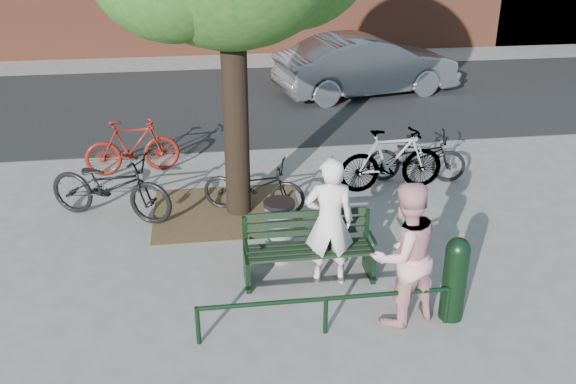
{
  "coord_description": "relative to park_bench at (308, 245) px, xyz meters",
  "views": [
    {
      "loc": [
        -1.3,
        -7.36,
        4.74
      ],
      "look_at": [
        -0.15,
        1.0,
        0.86
      ],
      "focal_mm": 40.0,
      "sensor_mm": 36.0,
      "label": 1
    }
  ],
  "objects": [
    {
      "name": "dirt_pit",
      "position": [
        -1.0,
        2.12,
        -0.47
      ],
      "size": [
        2.4,
        2.0,
        0.02
      ],
      "primitive_type": "cube",
      "color": "brown",
      "rests_on": "ground"
    },
    {
      "name": "litter_bin",
      "position": [
        -0.33,
        0.52,
        -0.02
      ],
      "size": [
        0.44,
        0.44,
        0.91
      ],
      "color": "gray",
      "rests_on": "ground"
    },
    {
      "name": "bicycle_c",
      "position": [
        -0.55,
        2.12,
        -0.03
      ],
      "size": [
        1.82,
        1.14,
        0.9
      ],
      "primitive_type": "imported",
      "rotation": [
        0.0,
        0.0,
        1.23
      ],
      "color": "black",
      "rests_on": "ground"
    },
    {
      "name": "person_right",
      "position": [
        0.95,
        -1.13,
        0.44
      ],
      "size": [
        1.07,
        0.94,
        1.83
      ],
      "primitive_type": "imported",
      "rotation": [
        0.0,
        0.0,
        3.47
      ],
      "color": "#CF8E92",
      "rests_on": "ground"
    },
    {
      "name": "bicycle_b",
      "position": [
        -2.65,
        4.05,
        0.05
      ],
      "size": [
        1.8,
        0.73,
        1.05
      ],
      "primitive_type": "imported",
      "rotation": [
        0.0,
        0.0,
        1.71
      ],
      "color": "#5D130D",
      "rests_on": "ground"
    },
    {
      "name": "bicycle_d",
      "position": [
        1.92,
        2.65,
        0.09
      ],
      "size": [
        1.91,
        0.64,
        1.13
      ],
      "primitive_type": "imported",
      "rotation": [
        0.0,
        0.0,
        1.63
      ],
      "color": "gray",
      "rests_on": "ground"
    },
    {
      "name": "road",
      "position": [
        0.0,
        8.42,
        -0.47
      ],
      "size": [
        40.0,
        7.0,
        0.01
      ],
      "primitive_type": "cube",
      "color": "black",
      "rests_on": "ground"
    },
    {
      "name": "bicycle_a",
      "position": [
        -2.84,
        2.19,
        0.08
      ],
      "size": [
        2.25,
        1.55,
        1.12
      ],
      "primitive_type": "imported",
      "rotation": [
        0.0,
        0.0,
        1.15
      ],
      "color": "black",
      "rests_on": "ground"
    },
    {
      "name": "park_bench",
      "position": [
        0.0,
        0.0,
        0.0
      ],
      "size": [
        1.74,
        0.54,
        0.97
      ],
      "color": "black",
      "rests_on": "ground"
    },
    {
      "name": "ground",
      "position": [
        0.0,
        -0.08,
        -0.48
      ],
      "size": [
        90.0,
        90.0,
        0.0
      ],
      "primitive_type": "plane",
      "color": "gray",
      "rests_on": "ground"
    },
    {
      "name": "person_left",
      "position": [
        0.25,
        -0.14,
        0.41
      ],
      "size": [
        0.69,
        0.49,
        1.79
      ],
      "primitive_type": "imported",
      "rotation": [
        0.0,
        0.0,
        3.03
      ],
      "color": "silver",
      "rests_on": "ground"
    },
    {
      "name": "bicycle_e",
      "position": [
        2.49,
        2.96,
        -0.01
      ],
      "size": [
        1.87,
        0.95,
        0.94
      ],
      "primitive_type": "imported",
      "rotation": [
        0.0,
        0.0,
        1.38
      ],
      "color": "black",
      "rests_on": "ground"
    },
    {
      "name": "bollard",
      "position": [
        1.6,
        -1.18,
        0.11
      ],
      "size": [
        0.3,
        0.3,
        1.11
      ],
      "color": "black",
      "rests_on": "ground"
    },
    {
      "name": "parked_car",
      "position": [
        2.99,
        8.65,
        0.3
      ],
      "size": [
        4.98,
        2.59,
        1.56
      ],
      "primitive_type": "imported",
      "rotation": [
        0.0,
        0.0,
        1.78
      ],
      "color": "gray",
      "rests_on": "ground"
    },
    {
      "name": "guard_railing",
      "position": [
        0.0,
        -1.28,
        -0.08
      ],
      "size": [
        3.06,
        0.06,
        0.51
      ],
      "color": "black",
      "rests_on": "ground"
    }
  ]
}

